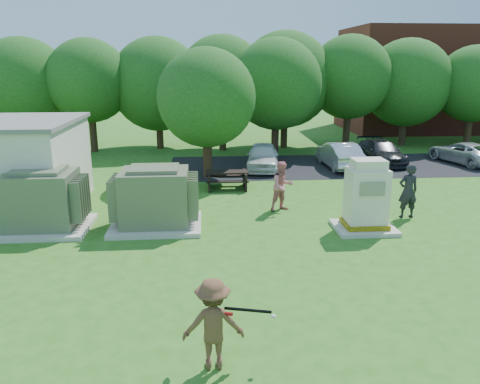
{
  "coord_description": "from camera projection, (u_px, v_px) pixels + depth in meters",
  "views": [
    {
      "loc": [
        -1.09,
        -10.6,
        5.39
      ],
      "look_at": [
        0.0,
        4.0,
        1.3
      ],
      "focal_mm": 35.0,
      "sensor_mm": 36.0,
      "label": 1
    }
  ],
  "objects": [
    {
      "name": "ground",
      "position": [
        252.0,
        285.0,
        11.71
      ],
      "size": [
        120.0,
        120.0,
        0.0
      ],
      "primitive_type": "plane",
      "color": "#2D6619",
      "rests_on": "ground"
    },
    {
      "name": "brick_building",
      "position": [
        440.0,
        80.0,
        37.86
      ],
      "size": [
        15.0,
        8.0,
        8.0
      ],
      "primitive_type": "cube",
      "color": "maroon",
      "rests_on": "ground"
    },
    {
      "name": "parking_strip",
      "position": [
        356.0,
        165.0,
        25.18
      ],
      "size": [
        20.0,
        6.0,
        0.01
      ],
      "primitive_type": "cube",
      "color": "#232326",
      "rests_on": "ground"
    },
    {
      "name": "transformer_left",
      "position": [
        41.0,
        202.0,
        15.31
      ],
      "size": [
        3.0,
        2.4,
        2.07
      ],
      "color": "beige",
      "rests_on": "ground"
    },
    {
      "name": "transformer_right",
      "position": [
        155.0,
        199.0,
        15.57
      ],
      "size": [
        3.0,
        2.4,
        2.07
      ],
      "color": "beige",
      "rests_on": "ground"
    },
    {
      "name": "generator_cabinet",
      "position": [
        366.0,
        200.0,
        15.26
      ],
      "size": [
        1.96,
        1.6,
        2.39
      ],
      "color": "beige",
      "rests_on": "ground"
    },
    {
      "name": "picnic_table",
      "position": [
        227.0,
        178.0,
        20.45
      ],
      "size": [
        1.83,
        1.37,
        0.78
      ],
      "color": "black",
      "rests_on": "ground"
    },
    {
      "name": "batter",
      "position": [
        213.0,
        324.0,
        8.35
      ],
      "size": [
        1.13,
        0.66,
        1.73
      ],
      "primitive_type": "imported",
      "rotation": [
        0.0,
        0.0,
        3.16
      ],
      "color": "brown",
      "rests_on": "ground"
    },
    {
      "name": "person_by_generator",
      "position": [
        408.0,
        191.0,
        16.51
      ],
      "size": [
        0.74,
        0.52,
        1.96
      ],
      "primitive_type": "imported",
      "rotation": [
        0.0,
        0.0,
        3.21
      ],
      "color": "black",
      "rests_on": "ground"
    },
    {
      "name": "person_at_picnic",
      "position": [
        282.0,
        186.0,
        17.33
      ],
      "size": [
        1.11,
        1.0,
        1.87
      ],
      "primitive_type": "imported",
      "rotation": [
        0.0,
        0.0,
        0.39
      ],
      "color": "#D06E74",
      "rests_on": "ground"
    },
    {
      "name": "car_white",
      "position": [
        263.0,
        156.0,
        24.15
      ],
      "size": [
        2.14,
        4.14,
        1.35
      ],
      "primitive_type": "imported",
      "rotation": [
        0.0,
        0.0,
        -0.14
      ],
      "color": "white",
      "rests_on": "ground"
    },
    {
      "name": "car_silver_a",
      "position": [
        339.0,
        155.0,
        24.57
      ],
      "size": [
        1.63,
        4.17,
        1.35
      ],
      "primitive_type": "imported",
      "rotation": [
        0.0,
        0.0,
        3.19
      ],
      "color": "silver",
      "rests_on": "ground"
    },
    {
      "name": "car_dark",
      "position": [
        382.0,
        152.0,
        25.62
      ],
      "size": [
        1.78,
        4.25,
        1.23
      ],
      "primitive_type": "imported",
      "rotation": [
        0.0,
        0.0,
        0.01
      ],
      "color": "black",
      "rests_on": "ground"
    },
    {
      "name": "car_silver_b",
      "position": [
        463.0,
        153.0,
        25.69
      ],
      "size": [
        2.98,
        4.51,
        1.15
      ],
      "primitive_type": "imported",
      "rotation": [
        0.0,
        0.0,
        3.42
      ],
      "color": "silver",
      "rests_on": "ground"
    },
    {
      "name": "batting_equipment",
      "position": [
        248.0,
        312.0,
        8.3
      ],
      "size": [
        1.02,
        0.31,
        0.3
      ],
      "color": "black",
      "rests_on": "ground"
    },
    {
      "name": "tree_row",
      "position": [
        251.0,
        83.0,
        28.49
      ],
      "size": [
        41.3,
        13.3,
        7.3
      ],
      "color": "#47301E",
      "rests_on": "ground"
    }
  ]
}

